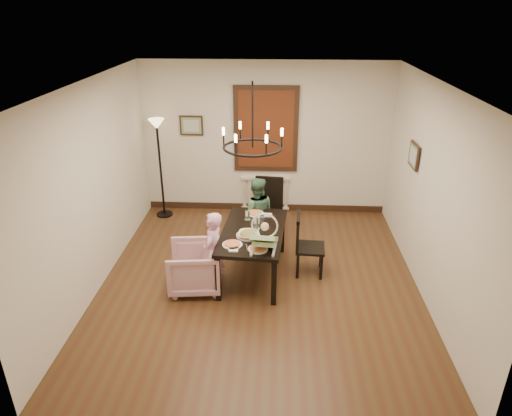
# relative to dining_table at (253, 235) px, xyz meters

# --- Properties ---
(room_shell) EXTENTS (4.51, 5.00, 2.81)m
(room_shell) POSITION_rel_dining_table_xyz_m (0.10, 0.17, 0.76)
(room_shell) COLOR #4A3219
(room_shell) RESTS_ON ground
(dining_table) EXTENTS (0.98, 1.60, 0.72)m
(dining_table) POSITION_rel_dining_table_xyz_m (0.00, 0.00, 0.00)
(dining_table) COLOR black
(dining_table) RESTS_ON room_shell
(chair_far) EXTENTS (0.52, 0.52, 1.06)m
(chair_far) POSITION_rel_dining_table_xyz_m (0.18, 1.10, -0.11)
(chair_far) COLOR black
(chair_far) RESTS_ON room_shell
(chair_right) EXTENTS (0.44, 0.44, 0.94)m
(chair_right) POSITION_rel_dining_table_xyz_m (0.83, 0.08, -0.17)
(chair_right) COLOR black
(chair_right) RESTS_ON room_shell
(armchair) EXTENTS (0.80, 0.78, 0.66)m
(armchair) POSITION_rel_dining_table_xyz_m (-0.79, -0.40, -0.31)
(armchair) COLOR #CE9DAC
(armchair) RESTS_ON room_shell
(elderly_woman) EXTENTS (0.30, 0.39, 0.96)m
(elderly_woman) POSITION_rel_dining_table_xyz_m (-0.53, -0.40, -0.16)
(elderly_woman) COLOR #E19FC6
(elderly_woman) RESTS_ON room_shell
(seated_man) EXTENTS (0.51, 0.41, 1.00)m
(seated_man) POSITION_rel_dining_table_xyz_m (0.01, 0.83, -0.14)
(seated_man) COLOR #427052
(seated_man) RESTS_ON room_shell
(baby_bouncer) EXTENTS (0.43, 0.55, 0.34)m
(baby_bouncer) POSITION_rel_dining_table_xyz_m (0.18, -0.51, 0.25)
(baby_bouncer) COLOR #ABD593
(baby_bouncer) RESTS_ON dining_table
(salad_bowl) EXTENTS (0.35, 0.35, 0.09)m
(salad_bowl) POSITION_rel_dining_table_xyz_m (-0.05, -0.21, 0.13)
(salad_bowl) COLOR white
(salad_bowl) RESTS_ON dining_table
(pizza_platter) EXTENTS (0.33, 0.33, 0.04)m
(pizza_platter) POSITION_rel_dining_table_xyz_m (-0.06, -0.18, 0.10)
(pizza_platter) COLOR tan
(pizza_platter) RESTS_ON dining_table
(drinking_glass) EXTENTS (0.07, 0.07, 0.14)m
(drinking_glass) POSITION_rel_dining_table_xyz_m (0.04, -0.09, 0.15)
(drinking_glass) COLOR silver
(drinking_glass) RESTS_ON dining_table
(window_blinds) EXTENTS (1.00, 0.03, 1.40)m
(window_blinds) POSITION_rel_dining_table_xyz_m (0.10, 2.26, 0.96)
(window_blinds) COLOR #522C10
(window_blinds) RESTS_ON room_shell
(radiator) EXTENTS (0.92, 0.12, 0.62)m
(radiator) POSITION_rel_dining_table_xyz_m (0.10, 2.28, -0.29)
(radiator) COLOR silver
(radiator) RESTS_ON room_shell
(picture_back) EXTENTS (0.42, 0.03, 0.36)m
(picture_back) POSITION_rel_dining_table_xyz_m (-1.25, 2.27, 1.01)
(picture_back) COLOR black
(picture_back) RESTS_ON room_shell
(picture_right) EXTENTS (0.03, 0.42, 0.36)m
(picture_right) POSITION_rel_dining_table_xyz_m (2.31, 0.70, 1.01)
(picture_right) COLOR black
(picture_right) RESTS_ON room_shell
(floor_lamp) EXTENTS (0.30, 0.30, 1.80)m
(floor_lamp) POSITION_rel_dining_table_xyz_m (-1.80, 1.95, 0.26)
(floor_lamp) COLOR black
(floor_lamp) RESTS_ON room_shell
(chandelier) EXTENTS (0.80, 0.80, 0.04)m
(chandelier) POSITION_rel_dining_table_xyz_m (-0.00, 0.00, 1.31)
(chandelier) COLOR black
(chandelier) RESTS_ON room_shell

